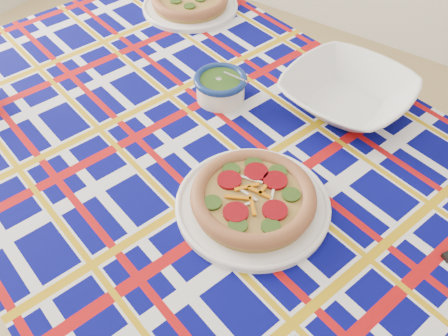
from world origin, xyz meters
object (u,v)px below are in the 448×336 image
Objects in this scene: pesto_bowl at (221,85)px; serving_bowl at (347,93)px; dining_table at (213,179)px; main_focaccia_plate at (253,197)px.

pesto_bowl reaches higher than serving_bowl.
serving_bowl is (0.26, 0.15, -0.00)m from pesto_bowl.
dining_table is 5.73× the size of main_focaccia_plate.
main_focaccia_plate reaches higher than dining_table.
pesto_bowl is (-0.10, 0.17, 0.12)m from dining_table.
main_focaccia_plate is at bearing -44.33° from pesto_bowl.
main_focaccia_plate is 0.35m from pesto_bowl.
dining_table is 13.96× the size of pesto_bowl.
dining_table is 0.20m from main_focaccia_plate.
dining_table is at bearing -59.84° from pesto_bowl.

